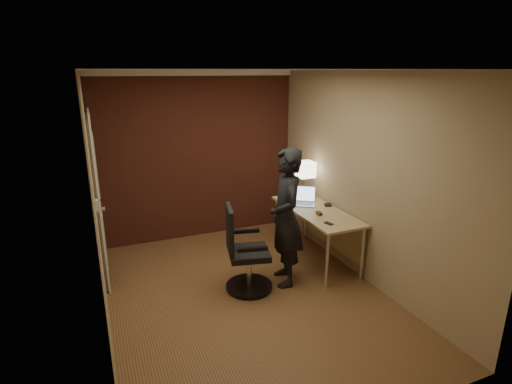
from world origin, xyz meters
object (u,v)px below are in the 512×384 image
desk (321,218)px  desk_lamp (306,170)px  office_chair (243,255)px  laptop (303,199)px  wallet (328,205)px  person (286,218)px  mouse (319,213)px  phone (329,223)px

desk → desk_lamp: desk_lamp is taller
desk_lamp → office_chair: bearing=-146.4°
desk → laptop: laptop is taller
desk → laptop: bearing=109.4°
wallet → office_chair: office_chair is taller
desk_lamp → person: (-0.74, -0.86, -0.32)m
desk_lamp → mouse: desk_lamp is taller
wallet → office_chair: bearing=-163.0°
desk → person: (-0.71, -0.35, 0.23)m
desk_lamp → office_chair: size_ratio=0.53×
desk_lamp → phone: 1.11m
mouse → person: 0.60m
office_chair → desk_lamp: bearing=33.6°
phone → person: (-0.51, 0.14, 0.10)m
laptop → person: bearing=-132.3°
desk → mouse: size_ratio=15.00×
laptop → phone: 0.80m
laptop → phone: (-0.09, -0.80, -0.06)m
wallet → person: 0.97m
desk → mouse: mouse is taller
person → office_chair: bearing=-78.7°
desk → person: bearing=-153.3°
person → wallet: bearing=129.9°
desk → office_chair: 1.29m
laptop → office_chair: office_chair is taller
desk_lamp → laptop: size_ratio=1.28×
phone → wallet: bearing=45.2°
laptop → phone: bearing=-96.5°
laptop → person: person is taller
desk → phone: size_ratio=13.04×
desk → wallet: size_ratio=13.64×
phone → desk: bearing=54.9°
desk_lamp → laptop: desk_lamp is taller
office_chair → person: bearing=-1.6°
laptop → wallet: (0.26, -0.22, -0.05)m
laptop → phone: size_ratio=3.63×
desk → laptop: 0.37m
mouse → office_chair: 1.15m
desk → person: person is taller
desk → person: 0.82m
laptop → mouse: 0.48m
phone → office_chair: bearing=158.4°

